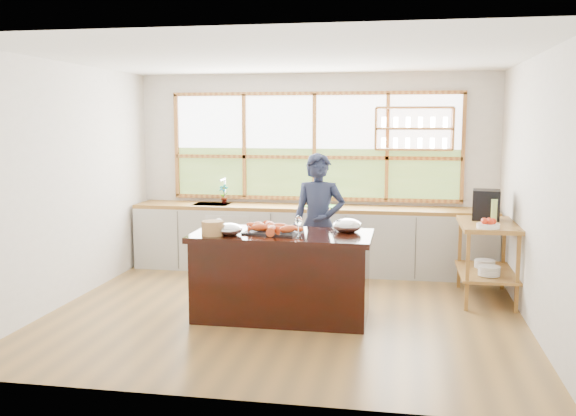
% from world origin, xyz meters
% --- Properties ---
extents(ground_plane, '(5.00, 5.00, 0.00)m').
position_xyz_m(ground_plane, '(0.00, 0.00, 0.00)').
color(ground_plane, olive).
extents(room_shell, '(5.02, 4.52, 2.71)m').
position_xyz_m(room_shell, '(0.02, 0.51, 1.75)').
color(room_shell, silver).
rests_on(room_shell, ground_plane).
extents(back_counter, '(4.90, 0.63, 0.90)m').
position_xyz_m(back_counter, '(-0.02, 1.94, 0.45)').
color(back_counter, '#B2B0A8').
rests_on(back_counter, ground_plane).
extents(right_shelf_unit, '(0.62, 1.10, 0.90)m').
position_xyz_m(right_shelf_unit, '(2.19, 0.89, 0.60)').
color(right_shelf_unit, olive).
rests_on(right_shelf_unit, ground_plane).
extents(island, '(1.85, 0.90, 0.90)m').
position_xyz_m(island, '(0.00, -0.20, 0.45)').
color(island, black).
rests_on(island, ground_plane).
extents(cook, '(0.63, 0.43, 1.68)m').
position_xyz_m(cook, '(0.26, 0.74, 0.84)').
color(cook, '#1D243C').
rests_on(cook, ground_plane).
extents(potted_plant, '(0.16, 0.12, 0.28)m').
position_xyz_m(potted_plant, '(-1.25, 2.00, 1.04)').
color(potted_plant, slate).
rests_on(potted_plant, back_counter).
extents(cutting_board, '(0.45, 0.36, 0.01)m').
position_xyz_m(cutting_board, '(0.14, 1.94, 0.91)').
color(cutting_board, '#50BE3C').
rests_on(cutting_board, back_counter).
extents(espresso_machine, '(0.34, 0.36, 0.35)m').
position_xyz_m(espresso_machine, '(2.19, 1.14, 1.08)').
color(espresso_machine, black).
rests_on(espresso_machine, right_shelf_unit).
extents(wine_bottle, '(0.07, 0.07, 0.28)m').
position_xyz_m(wine_bottle, '(2.24, 0.84, 1.04)').
color(wine_bottle, '#A2C560').
rests_on(wine_bottle, right_shelf_unit).
extents(fruit_bowl, '(0.25, 0.25, 0.11)m').
position_xyz_m(fruit_bowl, '(2.14, 0.50, 0.94)').
color(fruit_bowl, white).
rests_on(fruit_bowl, right_shelf_unit).
extents(slate_board, '(0.59, 0.46, 0.02)m').
position_xyz_m(slate_board, '(-0.10, -0.20, 0.91)').
color(slate_board, black).
rests_on(slate_board, island).
extents(lobster_pile, '(0.55, 0.48, 0.08)m').
position_xyz_m(lobster_pile, '(-0.11, -0.21, 0.96)').
color(lobster_pile, '#ED511D').
rests_on(lobster_pile, slate_board).
extents(mixing_bowl_left, '(0.27, 0.27, 0.13)m').
position_xyz_m(mixing_bowl_left, '(-0.51, -0.40, 0.96)').
color(mixing_bowl_left, silver).
rests_on(mixing_bowl_left, island).
extents(mixing_bowl_right, '(0.31, 0.31, 0.15)m').
position_xyz_m(mixing_bowl_right, '(0.65, 0.00, 0.97)').
color(mixing_bowl_right, silver).
rests_on(mixing_bowl_right, island).
extents(wine_glass, '(0.08, 0.08, 0.22)m').
position_xyz_m(wine_glass, '(0.21, -0.43, 1.06)').
color(wine_glass, white).
rests_on(wine_glass, island).
extents(wicker_basket, '(0.23, 0.23, 0.15)m').
position_xyz_m(wicker_basket, '(-0.67, -0.45, 0.97)').
color(wicker_basket, '#BA814B').
rests_on(wicker_basket, island).
extents(parchment_roll, '(0.08, 0.30, 0.08)m').
position_xyz_m(parchment_roll, '(-0.78, 0.03, 0.94)').
color(parchment_roll, silver).
rests_on(parchment_roll, island).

